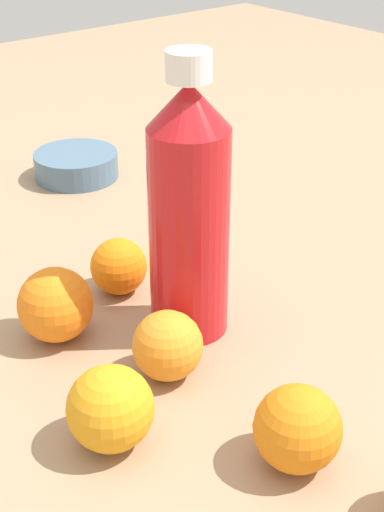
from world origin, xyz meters
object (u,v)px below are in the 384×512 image
Objects in this scene: orange_2 at (168,346)px; ceramic_bowl at (76,165)px; orange_3 at (119,266)px; orange_4 at (110,408)px; orange_0 at (55,305)px; water_bottle at (192,209)px; orange_1 at (297,429)px.

orange_2 is 0.48m from ceramic_bowl.
orange_3 is at bearing 162.41° from orange_2.
orange_0 is at bearing 165.53° from orange_4.
orange_0 is at bearing -9.74° from water_bottle.
water_bottle is 0.13m from orange_2.
water_bottle reaches higher than orange_4.
orange_4 is at bearing 50.18° from water_bottle.
orange_3 is at bearing 108.62° from orange_0.
water_bottle is 0.43m from ceramic_bowl.
water_bottle is 0.14m from orange_3.
water_bottle reaches higher than ceramic_bowl.
orange_2 reaches higher than orange_3.
orange_3 reaches higher than ceramic_bowl.
ceramic_bowl is at bearing 156.97° from orange_3.
water_bottle is 4.52× the size of orange_3.
orange_4 is at bearing -14.47° from orange_0.
orange_2 is at bearing 115.00° from orange_4.
orange_0 is at bearing -33.87° from ceramic_bowl.
ceramic_bowl is at bearing 164.74° from orange_1.
orange_0 is 0.61× the size of ceramic_bowl.
orange_0 is 1.06× the size of orange_1.
ceramic_bowl is (-0.45, 0.18, -0.01)m from orange_2.
orange_4 is 0.56m from ceramic_bowl.
water_bottle is 4.27× the size of orange_2.
orange_2 is 0.10m from orange_4.
orange_4 is 0.59× the size of ceramic_bowl.
water_bottle reaches higher than orange_1.
orange_4 is at bearing -137.61° from orange_1.
orange_3 is (-0.10, -0.02, -0.10)m from water_bottle.
orange_3 is 0.51× the size of ceramic_bowl.
orange_0 is 1.04× the size of orange_4.
orange_3 is at bearing 173.13° from orange_1.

